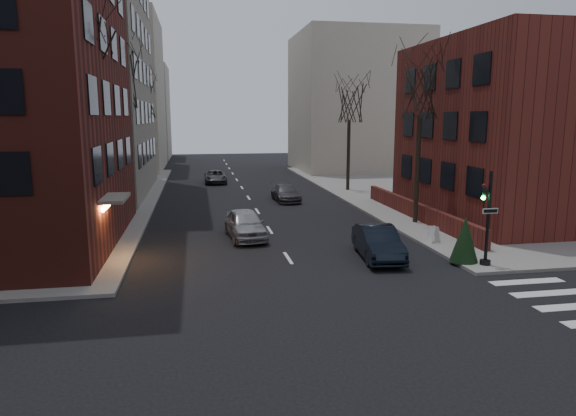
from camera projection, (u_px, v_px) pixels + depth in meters
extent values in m
plane|color=black|center=(380.00, 398.00, 11.78)|extent=(160.00, 160.00, 0.00)
cube|color=gray|center=(572.00, 188.00, 45.85)|extent=(44.00, 44.00, 0.15)
cube|color=gray|center=(20.00, 16.00, 39.34)|extent=(18.00, 18.00, 28.00)
cube|color=#5E221B|center=(528.00, 131.00, 32.08)|extent=(12.00, 14.00, 11.00)
cube|color=#5E221B|center=(416.00, 210.00, 31.68)|extent=(0.35, 16.00, 1.00)
cube|color=#B8AD9B|center=(101.00, 94.00, 60.92)|extent=(14.00, 16.00, 18.00)
cube|color=#B8AD9B|center=(356.00, 103.00, 61.42)|extent=(14.00, 14.00, 16.00)
cube|color=#B8AD9B|center=(135.00, 112.00, 78.09)|extent=(10.00, 12.00, 14.00)
cylinder|color=black|center=(488.00, 219.00, 21.50)|extent=(0.14, 0.14, 4.00)
cylinder|color=black|center=(485.00, 262.00, 21.84)|extent=(0.44, 0.44, 0.20)
imported|color=black|center=(484.00, 199.00, 21.31)|extent=(0.16, 0.20, 1.00)
sphere|color=#19FF4C|center=(483.00, 198.00, 21.24)|extent=(0.18, 0.18, 0.18)
cube|color=white|center=(490.00, 211.00, 21.33)|extent=(0.70, 0.03, 0.22)
cylinder|color=#2D231C|center=(89.00, 181.00, 23.22)|extent=(0.28, 0.28, 6.65)
cylinder|color=#2D231C|center=(125.00, 157.00, 34.82)|extent=(0.28, 0.28, 7.00)
cylinder|color=#2D231C|center=(145.00, 150.00, 48.45)|extent=(0.28, 0.28, 6.30)
cylinder|color=#2D231C|center=(417.00, 170.00, 30.16)|extent=(0.28, 0.28, 6.30)
cylinder|color=#2D231C|center=(348.00, 155.00, 43.76)|extent=(0.28, 0.28, 5.95)
cylinder|color=black|center=(126.00, 170.00, 31.13)|extent=(0.12, 0.12, 6.00)
sphere|color=#FFA54C|center=(124.00, 119.00, 30.59)|extent=(0.36, 0.36, 0.36)
cylinder|color=black|center=(153.00, 150.00, 50.52)|extent=(0.12, 0.12, 6.00)
sphere|color=#FFA54C|center=(151.00, 118.00, 49.97)|extent=(0.36, 0.36, 0.36)
imported|color=black|center=(378.00, 243.00, 23.23)|extent=(2.02, 4.64, 1.48)
imported|color=#A0A0A5|center=(245.00, 224.00, 27.15)|extent=(2.20, 4.64, 1.53)
imported|color=#404045|center=(286.00, 193.00, 39.15)|extent=(1.92, 4.37, 1.25)
imported|color=#3C3C41|center=(215.00, 177.00, 49.76)|extent=(2.09, 4.48, 1.24)
cube|color=white|center=(434.00, 234.00, 25.72)|extent=(0.43, 0.55, 0.82)
cone|color=black|center=(465.00, 239.00, 22.18)|extent=(1.40, 1.40, 2.00)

